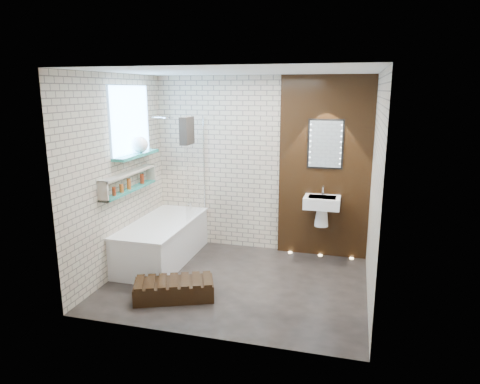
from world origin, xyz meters
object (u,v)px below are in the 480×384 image
(washbasin, at_px, (322,206))
(walnut_step, at_px, (174,290))
(bath_screen, at_px, (195,168))
(bathtub, at_px, (163,241))
(led_mirror, at_px, (325,144))

(washbasin, distance_m, walnut_step, 2.39)
(bath_screen, bearing_deg, bathtub, -128.90)
(led_mirror, bearing_deg, washbasin, -90.00)
(washbasin, height_order, walnut_step, washbasin)
(led_mirror, bearing_deg, bath_screen, -169.34)
(bathtub, xyz_separation_m, led_mirror, (2.17, 0.78, 1.36))
(washbasin, xyz_separation_m, led_mirror, (0.00, 0.16, 0.86))
(bathtub, relative_size, bath_screen, 1.24)
(walnut_step, bearing_deg, washbasin, 47.29)
(walnut_step, bearing_deg, bathtub, 120.63)
(bathtub, distance_m, washbasin, 2.32)
(bathtub, xyz_separation_m, walnut_step, (0.62, -1.06, -0.19))
(led_mirror, xyz_separation_m, walnut_step, (-1.55, -1.84, -1.55))
(washbasin, bearing_deg, bath_screen, -174.22)
(bath_screen, height_order, washbasin, bath_screen)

